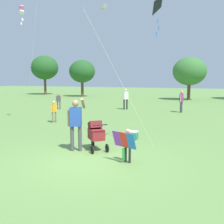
% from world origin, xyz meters
% --- Properties ---
extents(ground_plane, '(120.00, 120.00, 0.00)m').
position_xyz_m(ground_plane, '(0.00, 0.00, 0.00)').
color(ground_plane, '#668E47').
extents(treeline_distant, '(45.58, 7.05, 6.17)m').
position_xyz_m(treeline_distant, '(1.94, 25.81, 3.73)').
color(treeline_distant, brown).
rests_on(treeline_distant, ground).
extents(child_with_butterfly_kite, '(0.79, 0.48, 1.00)m').
position_xyz_m(child_with_butterfly_kite, '(1.13, 0.39, 0.62)').
color(child_with_butterfly_kite, '#232328').
rests_on(child_with_butterfly_kite, ground).
extents(person_adult_flyer, '(0.57, 0.65, 1.83)m').
position_xyz_m(person_adult_flyer, '(-0.88, 0.91, 1.05)').
color(person_adult_flyer, '#4C4C51').
rests_on(person_adult_flyer, ground).
extents(stroller, '(0.96, 0.99, 1.03)m').
position_xyz_m(stroller, '(-0.30, 1.27, 0.61)').
color(stroller, black).
rests_on(stroller, ground).
extents(kite_adult_black, '(2.34, 1.56, 5.24)m').
position_xyz_m(kite_adult_black, '(1.46, 2.17, 4.63)').
color(kite_adult_black, black).
rests_on(kite_adult_black, ground).
extents(kite_orange_delta, '(2.11, 1.32, 6.41)m').
position_xyz_m(kite_orange_delta, '(-6.55, 5.03, 6.04)').
color(kite_orange_delta, pink).
rests_on(kite_orange_delta, ground).
extents(person_red_shirt, '(0.26, 0.51, 1.59)m').
position_xyz_m(person_red_shirt, '(1.08, 12.54, 0.94)').
color(person_red_shirt, '#33384C').
rests_on(person_red_shirt, ground).
extents(person_sitting_far, '(0.39, 0.24, 1.26)m').
position_xyz_m(person_sitting_far, '(-8.27, 10.82, 0.74)').
color(person_sitting_far, '#4C4C51').
rests_on(person_sitting_far, ground).
extents(person_couple_left, '(0.26, 0.36, 1.22)m').
position_xyz_m(person_couple_left, '(-4.93, 5.41, 0.72)').
color(person_couple_left, '#7F705B').
rests_on(person_couple_left, ground).
extents(person_kid_running, '(0.40, 0.41, 1.65)m').
position_xyz_m(person_kid_running, '(-3.28, 12.75, 0.97)').
color(person_kid_running, '#232328').
rests_on(person_kid_running, ground).
extents(cooler_box, '(0.45, 0.33, 0.35)m').
position_xyz_m(cooler_box, '(0.37, 3.22, 0.18)').
color(cooler_box, '#288466').
rests_on(cooler_box, ground).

